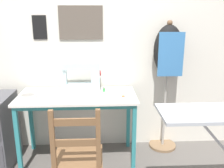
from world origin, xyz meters
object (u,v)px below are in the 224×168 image
(sewing_machine, at_px, (84,78))
(thread_spool_near_machine, at_px, (104,90))
(fabric_bowl, at_px, (28,97))
(dress_form, at_px, (168,58))
(scissors, at_px, (126,97))
(wooden_chair, at_px, (78,159))

(sewing_machine, xyz_separation_m, thread_spool_near_machine, (0.21, -0.04, -0.13))
(fabric_bowl, distance_m, dress_form, 1.54)
(scissors, relative_size, thread_spool_near_machine, 2.82)
(wooden_chair, bearing_deg, fabric_bowl, 132.84)
(fabric_bowl, bearing_deg, scissors, 0.18)
(fabric_bowl, xyz_separation_m, dress_form, (1.47, 0.32, 0.32))
(thread_spool_near_machine, xyz_separation_m, wooden_chair, (-0.23, -0.76, -0.36))
(wooden_chair, bearing_deg, thread_spool_near_machine, 73.32)
(wooden_chair, bearing_deg, sewing_machine, 88.93)
(sewing_machine, distance_m, wooden_chair, 0.94)
(sewing_machine, height_order, fabric_bowl, sewing_machine)
(sewing_machine, relative_size, fabric_bowl, 2.41)
(wooden_chair, height_order, dress_form, dress_form)
(thread_spool_near_machine, xyz_separation_m, dress_form, (0.71, 0.13, 0.32))
(scissors, bearing_deg, sewing_machine, 151.65)
(wooden_chair, distance_m, dress_form, 1.46)
(sewing_machine, bearing_deg, fabric_bowl, -156.53)
(scissors, bearing_deg, thread_spool_near_machine, 138.81)
(scissors, height_order, wooden_chair, wooden_chair)
(fabric_bowl, height_order, wooden_chair, wooden_chair)
(fabric_bowl, height_order, thread_spool_near_machine, thread_spool_near_machine)
(thread_spool_near_machine, distance_m, dress_form, 0.79)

